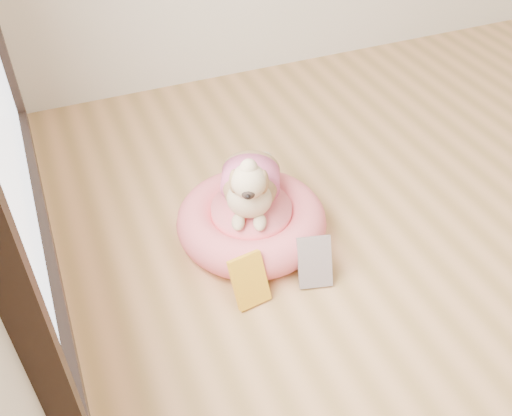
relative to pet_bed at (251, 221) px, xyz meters
name	(u,v)px	position (x,y,z in m)	size (l,w,h in m)	color
pet_bed	(251,221)	(0.00, 0.00, 0.00)	(0.63, 0.63, 0.16)	#FF636E
dog	(250,173)	(0.00, 0.02, 0.24)	(0.29, 0.43, 0.31)	brown
book_yellow	(249,280)	(-0.14, -0.32, 0.02)	(0.13, 0.03, 0.20)	#FFFA1A
book_white	(315,262)	(0.13, -0.33, 0.01)	(0.13, 0.02, 0.20)	white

